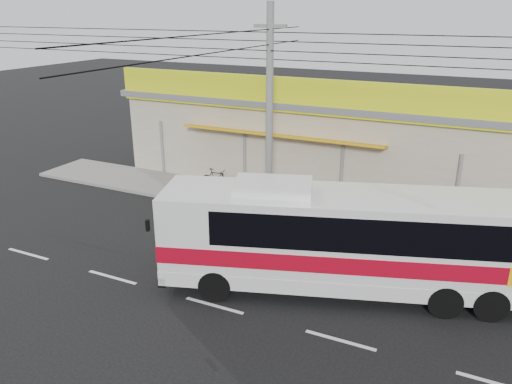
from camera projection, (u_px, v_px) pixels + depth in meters
ground at (250, 270)px, 17.48m from camera, size 120.00×120.00×0.00m
sidewalk at (308, 209)px, 22.53m from camera, size 30.00×3.20×0.15m
lane_markings at (214, 306)px, 15.36m from camera, size 50.00×0.12×0.01m
storefront_building at (345, 135)px, 26.46m from camera, size 22.60×9.20×5.70m
coach_bus at (357, 236)px, 15.50m from camera, size 12.05×6.05×3.65m
motorbike_red at (221, 189)px, 23.64m from camera, size 1.70×0.72×0.87m
motorbike_dark at (216, 179)px, 24.77m from camera, size 1.69×0.49×1.01m
utility_pole at (270, 44)px, 18.98m from camera, size 34.00×14.00×8.88m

